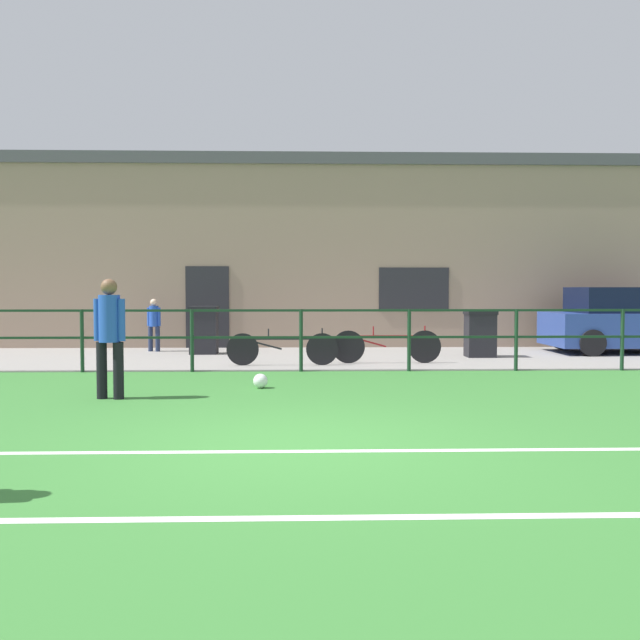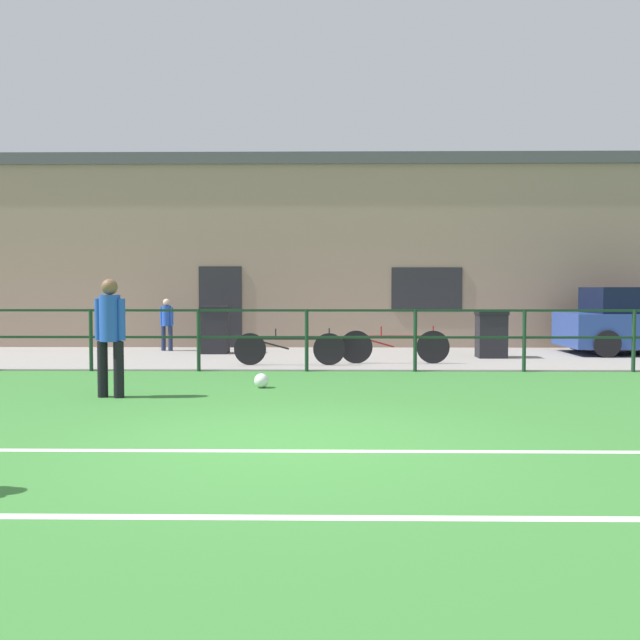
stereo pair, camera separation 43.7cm
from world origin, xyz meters
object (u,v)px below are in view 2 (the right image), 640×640
player_striker (110,330)px  trash_bin_1 (215,330)px  bicycle_parked_0 (289,348)px  spectator_child (167,321)px  soccer_ball_match (261,381)px  bicycle_parked_2 (394,346)px  trash_bin_0 (491,334)px

player_striker → trash_bin_1: player_striker is taller
bicycle_parked_0 → spectator_child: bearing=135.3°
player_striker → bicycle_parked_0: player_striker is taller
bicycle_parked_0 → soccer_ball_match: bearing=-94.9°
bicycle_parked_0 → trash_bin_1: size_ratio=1.99×
bicycle_parked_0 → trash_bin_1: 3.11m
bicycle_parked_0 → player_striker: bearing=-119.9°
bicycle_parked_0 → trash_bin_1: (-1.88, 2.47, 0.23)m
trash_bin_1 → player_striker: bearing=-93.6°
spectator_child → trash_bin_1: 1.46m
player_striker → bicycle_parked_0: (2.28, 3.96, -0.59)m
trash_bin_1 → soccer_ball_match: bearing=-73.5°
soccer_ball_match → bicycle_parked_0: (0.26, 3.00, 0.24)m
soccer_ball_match → bicycle_parked_2: size_ratio=0.10×
soccer_ball_match → spectator_child: (-2.91, 6.13, 0.63)m
trash_bin_0 → trash_bin_1: bearing=171.7°
bicycle_parked_2 → trash_bin_0: bearing=28.9°
trash_bin_0 → player_striker: bearing=-140.1°
player_striker → bicycle_parked_2: size_ratio=0.75×
bicycle_parked_0 → trash_bin_0: (4.33, 1.57, 0.18)m
soccer_ball_match → spectator_child: spectator_child is taller
player_striker → trash_bin_1: 6.46m
spectator_child → bicycle_parked_0: (3.16, -3.14, -0.39)m
spectator_child → player_striker: bearing=112.0°
bicycle_parked_2 → trash_bin_0: size_ratio=2.17×
player_striker → soccer_ball_match: player_striker is taller
player_striker → spectator_child: size_ratio=1.31×
bicycle_parked_2 → trash_bin_0: 2.55m
bicycle_parked_0 → bicycle_parked_2: bearing=9.1°
trash_bin_0 → soccer_ball_match: bearing=-135.2°
bicycle_parked_0 → trash_bin_0: 4.61m
player_striker → trash_bin_1: size_ratio=1.51×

